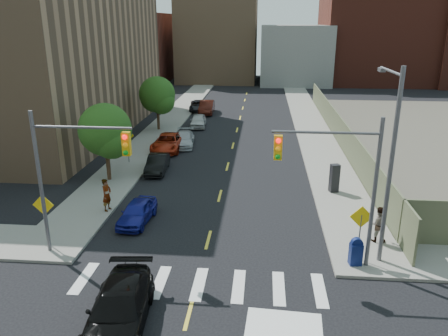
% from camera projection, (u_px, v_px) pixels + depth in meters
% --- Properties ---
extents(sidewalk_nw, '(3.50, 73.00, 0.15)m').
position_uv_depth(sidewalk_nw, '(180.00, 110.00, 54.73)').
color(sidewalk_nw, gray).
rests_on(sidewalk_nw, ground).
extents(sidewalk_ne, '(3.50, 73.00, 0.15)m').
position_uv_depth(sidewalk_ne, '(305.00, 112.00, 53.41)').
color(sidewalk_ne, gray).
rests_on(sidewalk_ne, ground).
extents(fence_north, '(0.12, 44.00, 2.50)m').
position_uv_depth(fence_north, '(338.00, 129.00, 40.14)').
color(fence_north, '#5B5E41').
rests_on(fence_north, ground).
extents(building_nw, '(22.00, 30.00, 16.00)m').
position_uv_depth(building_nw, '(12.00, 50.00, 42.56)').
color(building_nw, '#8C6B4C').
rests_on(building_nw, ground).
extents(bg_bldg_west, '(14.00, 18.00, 12.00)m').
position_uv_depth(bg_bldg_west, '(132.00, 48.00, 80.94)').
color(bg_bldg_west, '#592319').
rests_on(bg_bldg_west, ground).
extents(bg_bldg_midwest, '(14.00, 16.00, 15.00)m').
position_uv_depth(bg_bldg_midwest, '(218.00, 39.00, 80.98)').
color(bg_bldg_midwest, '#8C6B4C').
rests_on(bg_bldg_midwest, ground).
extents(bg_bldg_center, '(12.00, 16.00, 10.00)m').
position_uv_depth(bg_bldg_center, '(294.00, 54.00, 78.70)').
color(bg_bldg_center, gray).
rests_on(bg_bldg_center, ground).
extents(bg_bldg_east, '(18.00, 18.00, 16.00)m').
position_uv_depth(bg_bldg_east, '(373.00, 37.00, 78.44)').
color(bg_bldg_east, '#592319').
rests_on(bg_bldg_east, ground).
extents(signal_nw, '(4.59, 0.30, 7.00)m').
position_uv_depth(signal_nw, '(70.00, 165.00, 19.66)').
color(signal_nw, '#59595E').
rests_on(signal_nw, ground).
extents(signal_ne, '(4.59, 0.30, 7.00)m').
position_uv_depth(signal_ne, '(340.00, 173.00, 18.64)').
color(signal_ne, '#59595E').
rests_on(signal_ne, ground).
extents(streetlight_ne, '(0.25, 3.70, 9.00)m').
position_uv_depth(streetlight_ne, '(390.00, 153.00, 19.08)').
color(streetlight_ne, '#59595E').
rests_on(streetlight_ne, ground).
extents(warn_sign_nw, '(1.06, 0.06, 2.83)m').
position_uv_depth(warn_sign_nw, '(44.00, 211.00, 21.10)').
color(warn_sign_nw, '#59595E').
rests_on(warn_sign_nw, ground).
extents(warn_sign_ne, '(1.06, 0.06, 2.83)m').
position_uv_depth(warn_sign_ne, '(361.00, 223.00, 19.82)').
color(warn_sign_ne, '#59595E').
rests_on(warn_sign_ne, ground).
extents(warn_sign_midwest, '(1.06, 0.06, 2.83)m').
position_uv_depth(warn_sign_midwest, '(127.00, 139.00, 33.83)').
color(warn_sign_midwest, '#59595E').
rests_on(warn_sign_midwest, ground).
extents(tree_west_near, '(3.66, 3.64, 5.52)m').
position_uv_depth(tree_west_near, '(106.00, 133.00, 29.64)').
color(tree_west_near, '#332114').
rests_on(tree_west_near, ground).
extents(tree_west_far, '(3.66, 3.64, 5.52)m').
position_uv_depth(tree_west_far, '(157.00, 97.00, 43.80)').
color(tree_west_far, '#332114').
rests_on(tree_west_far, ground).
extents(parked_car_blue, '(1.73, 3.75, 1.24)m').
position_uv_depth(parked_car_blue, '(137.00, 212.00, 24.26)').
color(parked_car_blue, navy).
rests_on(parked_car_blue, ground).
extents(parked_car_black, '(1.59, 3.96, 1.28)m').
position_uv_depth(parked_car_black, '(157.00, 164.00, 32.41)').
color(parked_car_black, black).
rests_on(parked_car_black, ground).
extents(parked_car_red, '(2.44, 5.14, 1.42)m').
position_uv_depth(parked_car_red, '(168.00, 142.00, 37.85)').
color(parked_car_red, '#A72810').
rests_on(parked_car_red, ground).
extents(parked_car_silver, '(2.17, 4.47, 1.25)m').
position_uv_depth(parked_car_silver, '(184.00, 139.00, 39.18)').
color(parked_car_silver, '#A4A8AC').
rests_on(parked_car_silver, ground).
extents(parked_car_white, '(1.85, 4.04, 1.34)m').
position_uv_depth(parked_car_white, '(198.00, 121.00, 46.22)').
color(parked_car_white, '#B8B8B8').
rests_on(parked_car_white, ground).
extents(parked_car_maroon, '(1.80, 4.77, 1.55)m').
position_uv_depth(parked_car_maroon, '(207.00, 107.00, 52.90)').
color(parked_car_maroon, '#3C130C').
rests_on(parked_car_maroon, ground).
extents(parked_car_grey, '(2.60, 4.83, 1.29)m').
position_uv_depth(parked_car_grey, '(198.00, 106.00, 54.55)').
color(parked_car_grey, black).
rests_on(parked_car_grey, ground).
extents(black_sedan, '(2.55, 5.31, 1.49)m').
position_uv_depth(black_sedan, '(119.00, 308.00, 15.92)').
color(black_sedan, black).
rests_on(black_sedan, ground).
extents(mailbox, '(0.59, 0.48, 1.33)m').
position_uv_depth(mailbox, '(356.00, 252.00, 19.75)').
color(mailbox, '#0E1A52').
rests_on(mailbox, sidewalk_ne).
extents(payphone, '(0.65, 0.58, 1.85)m').
position_uv_depth(payphone, '(334.00, 178.00, 28.17)').
color(payphone, black).
rests_on(payphone, sidewalk_ne).
extents(pedestrian_west, '(0.62, 0.80, 1.93)m').
position_uv_depth(pedestrian_west, '(107.00, 195.00, 25.36)').
color(pedestrian_west, gray).
rests_on(pedestrian_west, sidewalk_nw).
extents(pedestrian_east, '(0.97, 0.79, 1.87)m').
position_uv_depth(pedestrian_east, '(378.00, 224.00, 21.76)').
color(pedestrian_east, gray).
rests_on(pedestrian_east, sidewalk_ne).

